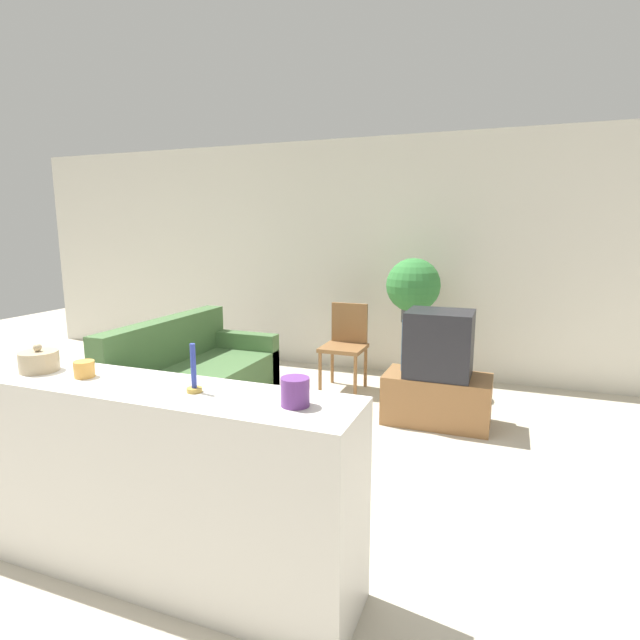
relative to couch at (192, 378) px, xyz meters
The scene contains 13 objects.
ground_plane 1.85m from the couch, 59.66° to the right, with size 14.00×14.00×0.00m, color beige.
wall_back 2.33m from the couch, 63.61° to the left, with size 9.00×0.06×2.70m.
couch is the anchor object (origin of this frame).
tv_stand 2.28m from the couch, 10.68° to the left, with size 0.91×0.49×0.43m.
television 2.32m from the couch, 10.71° to the left, with size 0.56×0.47×0.57m.
wooden_chair 1.61m from the couch, 41.78° to the left, with size 0.44×0.44×0.90m.
plant_stand 2.24m from the couch, 33.83° to the left, with size 0.14×0.14×0.73m.
potted_plant 2.38m from the couch, 33.83° to the left, with size 0.55×0.55×0.66m.
foreground_counter 2.26m from the couch, 65.85° to the right, with size 2.65×0.44×0.97m.
decorative_bowl 2.25m from the couch, 75.02° to the right, with size 0.19×0.19×0.14m.
candle_jar 2.34m from the couch, 67.53° to the right, with size 0.10×0.10×0.08m.
candlestick 2.65m from the couch, 54.12° to the right, with size 0.07×0.07×0.22m.
coffee_tin 2.95m from the couch, 46.10° to the right, with size 0.12×0.12×0.12m.
Camera 1 is at (1.84, -2.27, 1.69)m, focal length 28.00 mm.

